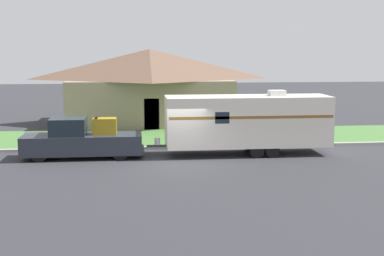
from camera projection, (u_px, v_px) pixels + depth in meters
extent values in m
plane|color=#2D2D33|center=(182.00, 163.00, 25.21)|extent=(120.00, 120.00, 0.00)
cube|color=#999993|center=(176.00, 147.00, 28.89)|extent=(80.00, 0.30, 0.14)
cube|color=#477538|center=(171.00, 137.00, 32.48)|extent=(80.00, 7.00, 0.03)
cube|color=gray|center=(150.00, 101.00, 38.86)|extent=(11.43, 7.30, 3.20)
pyramid|color=brown|center=(149.00, 64.00, 38.47)|extent=(12.34, 7.88, 2.14)
cube|color=#4C3828|center=(152.00, 114.00, 35.38)|extent=(1.00, 0.06, 2.10)
cylinder|color=black|center=(39.00, 154.00, 25.39)|extent=(0.82, 0.28, 0.82)
cylinder|color=black|center=(45.00, 147.00, 26.97)|extent=(0.82, 0.28, 0.82)
cylinder|color=black|center=(120.00, 152.00, 25.80)|extent=(0.82, 0.28, 0.82)
cylinder|color=black|center=(121.00, 146.00, 27.39)|extent=(0.82, 0.28, 0.82)
cube|color=#282D38|center=(57.00, 144.00, 26.22)|extent=(3.30, 1.97, 0.94)
cube|color=#19232D|center=(68.00, 126.00, 26.15)|extent=(1.72, 1.81, 0.84)
cube|color=#282D38|center=(116.00, 143.00, 26.53)|extent=(2.51, 1.97, 0.94)
cube|color=#333333|center=(143.00, 150.00, 26.72)|extent=(0.12, 1.77, 0.20)
cube|color=olive|center=(105.00, 126.00, 26.34)|extent=(1.15, 0.83, 0.80)
cube|color=black|center=(97.00, 117.00, 26.23)|extent=(0.10, 0.91, 0.08)
cylinder|color=black|center=(257.00, 151.00, 26.34)|extent=(0.71, 0.22, 0.71)
cylinder|color=black|center=(248.00, 144.00, 28.31)|extent=(0.71, 0.22, 0.71)
cylinder|color=black|center=(272.00, 151.00, 26.43)|extent=(0.71, 0.22, 0.71)
cylinder|color=black|center=(263.00, 143.00, 28.39)|extent=(0.71, 0.22, 0.71)
cube|color=silver|center=(248.00, 121.00, 27.10)|extent=(8.30, 2.28, 2.51)
cube|color=brown|center=(253.00, 117.00, 25.92)|extent=(8.14, 0.01, 0.14)
cube|color=#383838|center=(156.00, 146.00, 26.77)|extent=(0.97, 0.12, 0.10)
cylinder|color=silver|center=(157.00, 141.00, 26.74)|extent=(0.28, 0.28, 0.36)
cube|color=silver|center=(277.00, 93.00, 27.05)|extent=(0.80, 0.68, 0.28)
cube|color=#19232D|center=(222.00, 118.00, 25.76)|extent=(0.70, 0.01, 0.56)
cylinder|color=brown|center=(173.00, 137.00, 29.54)|extent=(0.09, 0.09, 1.01)
cube|color=#B2B2B2|center=(173.00, 126.00, 29.45)|extent=(0.48, 0.20, 0.22)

